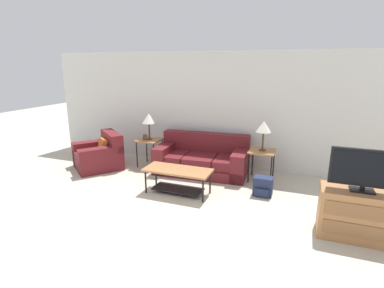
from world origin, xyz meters
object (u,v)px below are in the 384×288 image
table_lamp_right (264,127)px  side_table_left (150,142)px  armchair (100,155)px  coffee_table (178,176)px  couch (202,159)px  table_lamp_left (149,119)px  television (365,169)px  tv_console (358,214)px  backpack (263,186)px  side_table_right (262,154)px

table_lamp_right → side_table_left: bearing=180.0°
armchair → coffee_table: armchair is taller
couch → coffee_table: bearing=-92.3°
armchair → side_table_left: armchair is taller
table_lamp_left → television: size_ratio=0.70×
armchair → side_table_left: (1.01, 0.53, 0.28)m
armchair → television: 5.28m
couch → side_table_left: couch is taller
side_table_left → couch: bearing=1.1°
side_table_left → tv_console: size_ratio=0.64×
television → table_lamp_right: bearing=132.6°
couch → tv_console: 3.29m
couch → tv_console: couch is taller
television → coffee_table: bearing=170.8°
table_lamp_left → backpack: (2.71, -0.74, -0.94)m
television → side_table_right: bearing=132.6°
table_lamp_right → backpack: size_ratio=1.72×
side_table_right → table_lamp_left: 2.62m
coffee_table → side_table_right: 1.81m
side_table_left → table_lamp_right: bearing=0.0°
coffee_table → television: television is taller
side_table_right → table_lamp_right: bearing=180.0°
armchair → table_lamp_right: (3.58, 0.53, 0.82)m
side_table_right → table_lamp_right: table_lamp_right is taller
tv_console → backpack: 1.68m
table_lamp_right → tv_console: 2.39m
table_lamp_left → backpack: 2.96m
side_table_right → television: television is taller
table_lamp_left → couch: bearing=1.1°
side_table_left → table_lamp_left: (0.00, 0.00, 0.54)m
armchair → table_lamp_left: size_ratio=2.23×
table_lamp_left → television: bearing=-22.1°
armchair → table_lamp_right: 3.71m
coffee_table → tv_console: 2.91m
armchair → table_lamp_left: table_lamp_left is taller
coffee_table → tv_console: size_ratio=1.24×
coffee_table → table_lamp_left: 1.88m
side_table_left → backpack: side_table_left is taller
armchair → backpack: bearing=-3.2°
armchair → television: size_ratio=1.55×
side_table_left → backpack: 2.84m
side_table_right → tv_console: (1.54, -1.67, -0.22)m
table_lamp_left → coffee_table: bearing=-44.3°
side_table_right → television: 2.31m
coffee_table → table_lamp_right: 1.95m
couch → table_lamp_right: size_ratio=3.37×
side_table_left → side_table_right: size_ratio=1.00×
armchair → backpack: (3.72, -0.21, -0.12)m
coffee_table → couch: bearing=87.7°
couch → television: bearing=-31.0°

